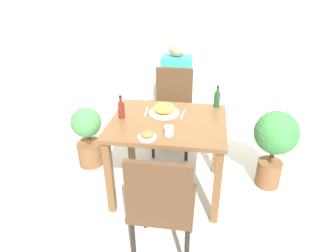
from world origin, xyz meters
name	(u,v)px	position (x,y,z in m)	size (l,w,h in m)	color
ground_plane	(168,189)	(0.00, 0.00, 0.00)	(16.00, 16.00, 0.00)	beige
wall_back	(186,19)	(0.00, 1.51, 1.30)	(8.00, 0.05, 2.60)	beige
dining_table	(168,133)	(0.00, 0.00, 0.61)	(0.96, 0.78, 0.73)	brown
chair_near	(162,203)	(0.07, -0.74, 0.52)	(0.42, 0.42, 0.91)	#4C331E
chair_far	(173,106)	(-0.05, 0.75, 0.52)	(0.42, 0.42, 0.91)	#4C331E
food_plate	(164,109)	(-0.05, 0.13, 0.77)	(0.26, 0.26, 0.09)	white
side_plate	(147,135)	(-0.11, -0.30, 0.75)	(0.14, 0.14, 0.06)	white
drink_cup	(169,131)	(0.04, -0.23, 0.76)	(0.07, 0.07, 0.08)	white
sauce_bottle	(217,99)	(0.40, 0.34, 0.81)	(0.05, 0.05, 0.21)	#194C23
condiment_bottle	(121,109)	(-0.39, 0.00, 0.81)	(0.05, 0.05, 0.21)	maroon
fork_utensil	(146,112)	(-0.22, 0.13, 0.73)	(0.02, 0.18, 0.00)	silver
spoon_utensil	(183,114)	(0.11, 0.13, 0.73)	(0.03, 0.18, 0.00)	silver
potted_plant_left	(88,135)	(-0.86, 0.30, 0.35)	(0.30, 0.30, 0.64)	brown
potted_plant_right	(275,141)	(0.93, 0.21, 0.49)	(0.39, 0.39, 0.76)	brown
person_figure	(176,89)	(-0.06, 1.09, 0.58)	(0.34, 0.22, 1.17)	#2D3347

